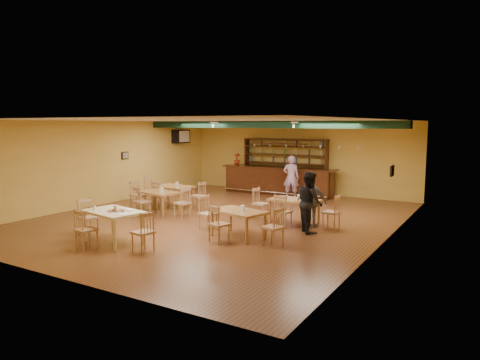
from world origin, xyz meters
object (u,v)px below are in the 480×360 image
Objects in this scene: bar_counter at (278,181)px; near_table at (114,227)px; dining_table_a at (174,196)px; patron_right_a at (310,202)px; dining_table_b at (294,211)px; dining_table_d at (238,224)px; patron_bar at (291,177)px; dining_table_c at (159,202)px.

near_table is (-0.17, -8.82, -0.17)m from bar_counter.
bar_counter is 3.28× the size of near_table.
dining_table_a is at bearing -116.63° from bar_counter.
patron_right_a is at bearing -56.50° from bar_counter.
dining_table_d is (-0.55, -2.26, -0.00)m from dining_table_b.
patron_right_a is (2.60, -4.54, -0.03)m from patron_bar.
dining_table_a is at bearing 36.35° from patron_right_a.
dining_table_b is at bearing 3.42° from patron_right_a.
patron_bar reaches higher than dining_table_c.
dining_table_b reaches higher than dining_table_c.
dining_table_d reaches higher than dining_table_c.
patron_right_a is (0.80, -0.80, 0.47)m from dining_table_b.
dining_table_c is 4.12m from dining_table_d.
near_table is at bearing 91.31° from patron_right_a.
patron_bar reaches higher than patron_right_a.
dining_table_a is 0.95× the size of near_table.
dining_table_c is at bearing 49.10° from patron_right_a.
bar_counter is 2.95× the size of patron_right_a.
dining_table_b is (4.84, -0.41, 0.00)m from dining_table_a.
dining_table_c is at bearing -165.25° from dining_table_b.
dining_table_a is 0.99× the size of dining_table_b.
patron_bar reaches higher than bar_counter.
patron_bar is (1.12, 8.00, 0.45)m from near_table.
near_table is at bearing 67.00° from patron_bar.
near_table is (-2.36, -1.99, 0.05)m from dining_table_d.
bar_counter is 2.87× the size of patron_bar.
near_table is at bearing -55.52° from dining_table_c.
near_table reaches higher than dining_table_d.
dining_table_a is 1.33m from dining_table_c.
bar_counter reaches higher than dining_table_d.
bar_counter is 3.46× the size of dining_table_d.
dining_table_b is 0.86× the size of patron_right_a.
near_table is 0.87× the size of patron_bar.
patron_bar is at bearing 119.40° from dining_table_b.
patron_bar is (3.04, 3.34, 0.50)m from dining_table_a.
dining_table_b is 4.18m from patron_bar.
dining_table_c is 1.00× the size of dining_table_d.
patron_right_a is at bearing 53.49° from near_table.
dining_table_d is 0.83× the size of patron_bar.
patron_right_a reaches higher than dining_table_a.
bar_counter reaches higher than near_table.
near_table reaches higher than dining_table_c.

